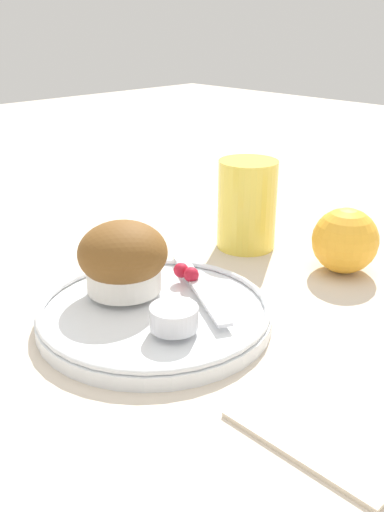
# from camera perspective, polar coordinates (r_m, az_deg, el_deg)

# --- Properties ---
(ground_plane) EXTENTS (3.00, 3.00, 0.00)m
(ground_plane) POSITION_cam_1_polar(r_m,az_deg,el_deg) (0.56, -2.85, -7.09)
(ground_plane) COLOR beige
(plate) EXTENTS (0.23, 0.23, 0.02)m
(plate) POSITION_cam_1_polar(r_m,az_deg,el_deg) (0.57, -3.67, -5.69)
(plate) COLOR white
(plate) RESTS_ON ground_plane
(muffin) EXTENTS (0.09, 0.09, 0.07)m
(muffin) POSITION_cam_1_polar(r_m,az_deg,el_deg) (0.58, -7.01, -0.30)
(muffin) COLOR silver
(muffin) RESTS_ON plate
(cream_ramekin) EXTENTS (0.04, 0.04, 0.02)m
(cream_ramekin) POSITION_cam_1_polar(r_m,az_deg,el_deg) (0.52, -1.82, -6.04)
(cream_ramekin) COLOR silver
(cream_ramekin) RESTS_ON plate
(berry_pair) EXTENTS (0.03, 0.02, 0.02)m
(berry_pair) POSITION_cam_1_polar(r_m,az_deg,el_deg) (0.61, -0.59, -1.65)
(berry_pair) COLOR #B7192D
(berry_pair) RESTS_ON plate
(butter_knife) EXTENTS (0.15, 0.09, 0.00)m
(butter_knife) POSITION_cam_1_polar(r_m,az_deg,el_deg) (0.59, 0.78, -3.10)
(butter_knife) COLOR silver
(butter_knife) RESTS_ON plate
(orange_fruit) EXTENTS (0.08, 0.08, 0.08)m
(orange_fruit) POSITION_cam_1_polar(r_m,az_deg,el_deg) (0.69, 15.06, 1.50)
(orange_fruit) COLOR #F4A82D
(orange_fruit) RESTS_ON ground_plane
(juice_glass) EXTENTS (0.08, 0.08, 0.11)m
(juice_glass) POSITION_cam_1_polar(r_m,az_deg,el_deg) (0.73, 5.52, 5.13)
(juice_glass) COLOR #EAD14C
(juice_glass) RESTS_ON ground_plane
(folded_napkin) EXTENTS (0.13, 0.07, 0.01)m
(folded_napkin) POSITION_cam_1_polar(r_m,az_deg,el_deg) (0.44, 12.77, -16.75)
(folded_napkin) COLOR beige
(folded_napkin) RESTS_ON ground_plane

